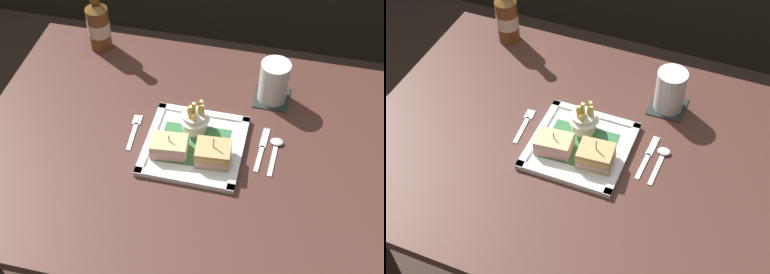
% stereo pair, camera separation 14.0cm
% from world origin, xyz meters
% --- Properties ---
extents(dining_table, '(1.16, 0.86, 0.74)m').
position_xyz_m(dining_table, '(0.00, 0.00, 0.57)').
color(dining_table, '#462821').
rests_on(dining_table, ground_plane).
extents(square_plate, '(0.26, 0.26, 0.02)m').
position_xyz_m(square_plate, '(0.01, 0.00, 0.74)').
color(square_plate, white).
rests_on(square_plate, dining_table).
extents(sandwich_half_left, '(0.10, 0.07, 0.07)m').
position_xyz_m(sandwich_half_left, '(-0.04, -0.04, 0.77)').
color(sandwich_half_left, tan).
rests_on(sandwich_half_left, square_plate).
extents(sandwich_half_right, '(0.09, 0.08, 0.08)m').
position_xyz_m(sandwich_half_right, '(0.07, -0.04, 0.77)').
color(sandwich_half_right, tan).
rests_on(sandwich_half_right, square_plate).
extents(fries_cup, '(0.08, 0.08, 0.11)m').
position_xyz_m(fries_cup, '(0.00, 0.06, 0.79)').
color(fries_cup, silver).
rests_on(fries_cup, square_plate).
extents(beer_bottle, '(0.07, 0.07, 0.23)m').
position_xyz_m(beer_bottle, '(-0.37, 0.35, 0.82)').
color(beer_bottle, brown).
rests_on(beer_bottle, dining_table).
extents(drink_coaster, '(0.10, 0.10, 0.00)m').
position_xyz_m(drink_coaster, '(0.19, 0.24, 0.74)').
color(drink_coaster, black).
rests_on(drink_coaster, dining_table).
extents(water_glass, '(0.08, 0.08, 0.12)m').
position_xyz_m(water_glass, '(0.19, 0.24, 0.79)').
color(water_glass, silver).
rests_on(water_glass, dining_table).
extents(fork, '(0.03, 0.14, 0.00)m').
position_xyz_m(fork, '(-0.16, 0.02, 0.74)').
color(fork, silver).
rests_on(fork, dining_table).
extents(knife, '(0.02, 0.16, 0.00)m').
position_xyz_m(knife, '(0.19, 0.04, 0.74)').
color(knife, silver).
rests_on(knife, dining_table).
extents(spoon, '(0.04, 0.14, 0.01)m').
position_xyz_m(spoon, '(0.22, 0.05, 0.74)').
color(spoon, silver).
rests_on(spoon, dining_table).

